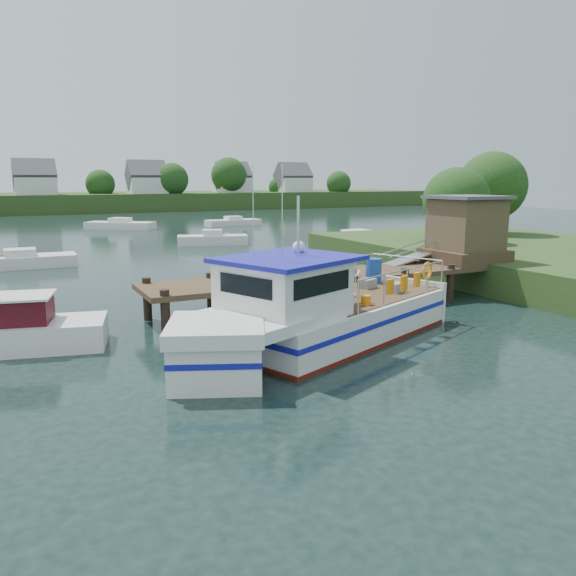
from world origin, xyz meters
name	(u,v)px	position (x,y,z in m)	size (l,w,h in m)	color
ground_plane	(293,311)	(0.00, 0.00, 0.00)	(160.00, 160.00, 0.00)	black
far_shore	(67,198)	(0.01, 82.37, 2.10)	(140.00, 42.55, 9.22)	#2F491E
dock	(423,247)	(6.51, 0.01, 2.24)	(16.60, 3.00, 4.78)	#473522
lobster_boat	(314,316)	(-1.67, -4.63, 1.02)	(11.33, 6.82, 5.62)	silver
moored_far	(233,222)	(13.64, 41.16, 0.40)	(6.36, 2.42, 1.07)	silver
moored_a	(21,261)	(-9.30, 17.39, 0.42)	(6.24, 2.24, 1.14)	silver
moored_b	(213,239)	(4.93, 23.57, 0.46)	(5.87, 3.46, 1.23)	silver
moored_c	(357,238)	(15.87, 19.15, 0.42)	(7.41, 3.19, 1.14)	silver
moored_d	(120,225)	(1.10, 41.98, 0.45)	(7.17, 6.25, 1.21)	silver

